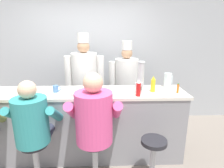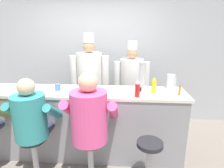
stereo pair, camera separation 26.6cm
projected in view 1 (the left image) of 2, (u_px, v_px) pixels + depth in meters
ground_plane at (81, 167)px, 2.70m from camera, size 20.00×20.00×0.00m
wall_back at (88, 58)px, 3.95m from camera, size 10.00×0.06×2.70m
diner_counter at (82, 124)px, 2.85m from camera, size 3.05×0.61×1.05m
ketchup_bottle_red at (138, 88)px, 2.50m from camera, size 0.06×0.06×0.23m
mustard_bottle_yellow at (153, 84)px, 2.68m from camera, size 0.07×0.07×0.23m
hot_sauce_bottle_orange at (178, 88)px, 2.64m from camera, size 0.03×0.03×0.14m
water_pitcher_clear at (168, 80)px, 2.91m from camera, size 0.13×0.12×0.22m
breakfast_plate at (88, 91)px, 2.68m from camera, size 0.25×0.25×0.05m
cereal_bowl at (75, 95)px, 2.50m from camera, size 0.13×0.13×0.06m
coffee_mug_blue at (56, 89)px, 2.68m from camera, size 0.12×0.08×0.10m
cup_stack_steel at (141, 76)px, 2.76m from camera, size 0.11×0.11×0.42m
napkin_dispenser_chrome at (139, 88)px, 2.64m from camera, size 0.10×0.06×0.15m
diner_seated_teal at (33, 123)px, 2.20m from camera, size 0.60×0.59×1.38m
diner_seated_pink at (94, 119)px, 2.22m from camera, size 0.66×0.65×1.46m
empty_stool_round at (153, 154)px, 2.33m from camera, size 0.32×0.32×0.62m
cook_in_whites_near at (85, 79)px, 3.52m from camera, size 0.73×0.47×1.87m
cook_in_whites_far at (126, 82)px, 3.62m from camera, size 0.67×0.43×1.73m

